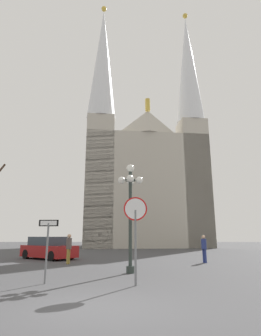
% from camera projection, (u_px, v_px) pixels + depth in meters
% --- Properties ---
extents(ground_plane, '(120.00, 120.00, 0.00)m').
position_uv_depth(ground_plane, '(91.00, 309.00, 6.35)').
color(ground_plane, '#424244').
extents(cathedral, '(18.08, 14.08, 36.53)m').
position_uv_depth(cathedral, '(144.00, 173.00, 40.84)').
color(cathedral, '#BCB5A5').
rests_on(cathedral, ground).
extents(stop_sign, '(0.84, 0.08, 2.98)m').
position_uv_depth(stop_sign, '(135.00, 222.00, 9.70)').
color(stop_sign, slate).
rests_on(stop_sign, ground).
extents(one_way_arrow_sign, '(0.73, 0.08, 2.20)m').
position_uv_depth(one_way_arrow_sign, '(47.00, 242.00, 9.91)').
color(one_way_arrow_sign, slate).
rests_on(one_way_arrow_sign, ground).
extents(street_lamp, '(1.19, 1.19, 4.99)m').
position_uv_depth(street_lamp, '(130.00, 200.00, 12.99)').
color(street_lamp, '#2D3833').
rests_on(street_lamp, ground).
extents(parked_car_near_red, '(4.51, 3.97, 1.52)m').
position_uv_depth(parked_car_near_red, '(48.00, 249.00, 19.45)').
color(parked_car_near_red, maroon).
rests_on(parked_car_near_red, ground).
extents(pedestrian_walking, '(0.32, 0.32, 1.70)m').
position_uv_depth(pedestrian_walking, '(69.00, 246.00, 16.27)').
color(pedestrian_walking, olive).
rests_on(pedestrian_walking, ground).
extents(pedestrian_standing, '(0.32, 0.32, 1.63)m').
position_uv_depth(pedestrian_standing, '(204.00, 246.00, 16.92)').
color(pedestrian_standing, navy).
rests_on(pedestrian_standing, ground).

